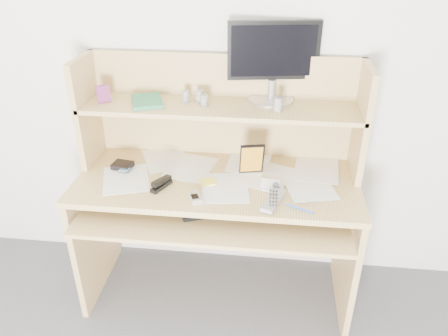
# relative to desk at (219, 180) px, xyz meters

# --- Properties ---
(back_wall) EXTENTS (3.60, 0.04, 2.50)m
(back_wall) POSITION_rel_desk_xyz_m (0.00, 0.24, 0.56)
(back_wall) COLOR silver
(back_wall) RESTS_ON floor
(desk) EXTENTS (1.40, 0.70, 1.30)m
(desk) POSITION_rel_desk_xyz_m (0.00, 0.00, 0.00)
(desk) COLOR tan
(desk) RESTS_ON floor
(paper_clutter) EXTENTS (1.32, 0.54, 0.01)m
(paper_clutter) POSITION_rel_desk_xyz_m (0.00, -0.08, 0.06)
(paper_clutter) COLOR silver
(paper_clutter) RESTS_ON desk
(keyboard) EXTENTS (0.48, 0.32, 0.03)m
(keyboard) POSITION_rel_desk_xyz_m (0.06, -0.17, -0.03)
(keyboard) COLOR black
(keyboard) RESTS_ON desk
(tv_remote) EXTENTS (0.11, 0.20, 0.02)m
(tv_remote) POSITION_rel_desk_xyz_m (0.28, -0.27, 0.07)
(tv_remote) COLOR gray
(tv_remote) RESTS_ON paper_clutter
(flip_phone) EXTENTS (0.08, 0.11, 0.02)m
(flip_phone) POSITION_rel_desk_xyz_m (-0.07, -0.28, 0.07)
(flip_phone) COLOR silver
(flip_phone) RESTS_ON paper_clutter
(stapler) EXTENTS (0.09, 0.13, 0.04)m
(stapler) POSITION_rel_desk_xyz_m (-0.25, -0.20, 0.08)
(stapler) COLOR black
(stapler) RESTS_ON paper_clutter
(wallet) EXTENTS (0.11, 0.10, 0.02)m
(wallet) POSITION_rel_desk_xyz_m (-0.50, -0.03, 0.07)
(wallet) COLOR black
(wallet) RESTS_ON paper_clutter
(sticky_note_pad) EXTENTS (0.09, 0.09, 0.01)m
(sticky_note_pad) POSITION_rel_desk_xyz_m (-0.04, -0.12, 0.06)
(sticky_note_pad) COLOR #FFFE43
(sticky_note_pad) RESTS_ON desk
(digital_camera) EXTENTS (0.10, 0.05, 0.06)m
(digital_camera) POSITION_rel_desk_xyz_m (0.27, -0.14, 0.09)
(digital_camera) COLOR silver
(digital_camera) RESTS_ON paper_clutter
(game_case) EXTENTS (0.12, 0.04, 0.17)m
(game_case) POSITION_rel_desk_xyz_m (0.17, -0.02, 0.15)
(game_case) COLOR black
(game_case) RESTS_ON paper_clutter
(blue_pen) EXTENTS (0.12, 0.06, 0.01)m
(blue_pen) POSITION_rel_desk_xyz_m (0.40, -0.31, 0.07)
(blue_pen) COLOR blue
(blue_pen) RESTS_ON paper_clutter
(card_box) EXTENTS (0.06, 0.05, 0.09)m
(card_box) POSITION_rel_desk_xyz_m (-0.58, 0.04, 0.43)
(card_box) COLOR #A81E16
(card_box) RESTS_ON desk
(shelf_book) EXTENTS (0.20, 0.24, 0.02)m
(shelf_book) POSITION_rel_desk_xyz_m (-0.37, 0.06, 0.40)
(shelf_book) COLOR #36874F
(shelf_book) RESTS_ON desk
(chip_stack_a) EXTENTS (0.05, 0.05, 0.05)m
(chip_stack_a) POSITION_rel_desk_xyz_m (-0.08, 0.06, 0.41)
(chip_stack_a) COLOR black
(chip_stack_a) RESTS_ON desk
(chip_stack_b) EXTENTS (0.05, 0.05, 0.06)m
(chip_stack_b) POSITION_rel_desk_xyz_m (-0.18, 0.10, 0.42)
(chip_stack_b) COLOR white
(chip_stack_b) RESTS_ON desk
(chip_stack_c) EXTENTS (0.05, 0.05, 0.06)m
(chip_stack_c) POSITION_rel_desk_xyz_m (-0.11, 0.12, 0.41)
(chip_stack_c) COLOR black
(chip_stack_c) RESTS_ON desk
(chip_stack_d) EXTENTS (0.04, 0.04, 0.07)m
(chip_stack_d) POSITION_rel_desk_xyz_m (0.28, 0.02, 0.42)
(chip_stack_d) COLOR white
(chip_stack_d) RESTS_ON desk
(monitor) EXTENTS (0.45, 0.22, 0.39)m
(monitor) POSITION_rel_desk_xyz_m (0.25, 0.18, 0.59)
(monitor) COLOR #B0B0B5
(monitor) RESTS_ON desk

